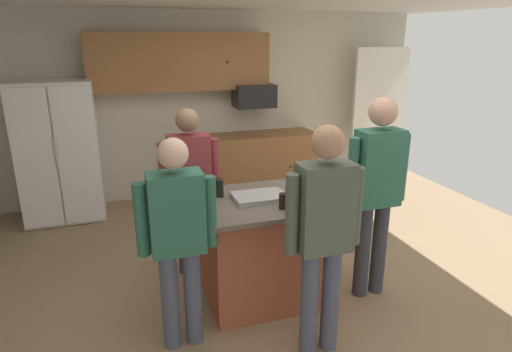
# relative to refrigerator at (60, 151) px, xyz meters

# --- Properties ---
(floor) EXTENTS (7.04, 7.04, 0.00)m
(floor) POSITION_rel_refrigerator_xyz_m (2.00, -2.38, -0.88)
(floor) COLOR #937A5B
(floor) RESTS_ON ground
(back_wall) EXTENTS (6.40, 0.10, 2.60)m
(back_wall) POSITION_rel_refrigerator_xyz_m (2.00, 0.42, 0.42)
(back_wall) COLOR beige
(back_wall) RESTS_ON ground
(french_door_window_panel) EXTENTS (0.90, 0.06, 2.00)m
(french_door_window_panel) POSITION_rel_refrigerator_xyz_m (4.60, 0.02, 0.22)
(french_door_window_panel) COLOR white
(french_door_window_panel) RESTS_ON ground
(cabinet_run_upper) EXTENTS (2.40, 0.38, 0.75)m
(cabinet_run_upper) POSITION_rel_refrigerator_xyz_m (1.60, 0.22, 1.05)
(cabinet_run_upper) COLOR #936038
(cabinet_run_lower) EXTENTS (1.80, 0.63, 0.90)m
(cabinet_run_lower) POSITION_rel_refrigerator_xyz_m (2.60, 0.10, -0.43)
(cabinet_run_lower) COLOR #936038
(cabinet_run_lower) RESTS_ON ground
(refrigerator) EXTENTS (0.94, 0.76, 1.75)m
(refrigerator) POSITION_rel_refrigerator_xyz_m (0.00, 0.00, 0.00)
(refrigerator) COLOR white
(refrigerator) RESTS_ON ground
(microwave_over_range) EXTENTS (0.56, 0.40, 0.32)m
(microwave_over_range) POSITION_rel_refrigerator_xyz_m (2.60, 0.12, 0.57)
(microwave_over_range) COLOR black
(kitchen_island) EXTENTS (1.19, 0.90, 0.94)m
(kitchen_island) POSITION_rel_refrigerator_xyz_m (1.86, -2.54, -0.40)
(kitchen_island) COLOR #9E4C33
(kitchen_island) RESTS_ON ground
(person_elder_center) EXTENTS (0.57, 0.24, 1.79)m
(person_elder_center) POSITION_rel_refrigerator_xyz_m (2.76, -2.78, 0.17)
(person_elder_center) COLOR #383842
(person_elder_center) RESTS_ON ground
(person_guest_right) EXTENTS (0.57, 0.23, 1.71)m
(person_guest_right) POSITION_rel_refrigerator_xyz_m (1.99, -3.33, 0.12)
(person_guest_right) COLOR #4C5166
(person_guest_right) RESTS_ON ground
(person_guest_left) EXTENTS (0.57, 0.22, 1.61)m
(person_guest_left) POSITION_rel_refrigerator_xyz_m (1.04, -2.94, 0.05)
(person_guest_left) COLOR #4C5166
(person_guest_left) RESTS_ON ground
(person_guest_by_door) EXTENTS (0.57, 0.22, 1.63)m
(person_guest_by_door) POSITION_rel_refrigerator_xyz_m (1.32, -1.88, 0.06)
(person_guest_by_door) COLOR #383842
(person_guest_by_door) RESTS_ON ground
(tumbler_amber) EXTENTS (0.07, 0.07, 0.12)m
(tumbler_amber) POSITION_rel_refrigerator_xyz_m (1.90, -2.79, 0.13)
(tumbler_amber) COLOR black
(tumbler_amber) RESTS_ON kitchen_island
(glass_short_whisky) EXTENTS (0.07, 0.07, 0.15)m
(glass_short_whisky) POSITION_rel_refrigerator_xyz_m (1.49, -2.37, 0.14)
(glass_short_whisky) COLOR black
(glass_short_whisky) RESTS_ON kitchen_island
(glass_stout_tall) EXTENTS (0.07, 0.07, 0.13)m
(glass_stout_tall) POSITION_rel_refrigerator_xyz_m (2.10, -2.83, 0.13)
(glass_stout_tall) COLOR black
(glass_stout_tall) RESTS_ON kitchen_island
(serving_tray) EXTENTS (0.44, 0.30, 0.04)m
(serving_tray) POSITION_rel_refrigerator_xyz_m (1.79, -2.53, 0.09)
(serving_tray) COLOR #B7B7BC
(serving_tray) RESTS_ON kitchen_island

